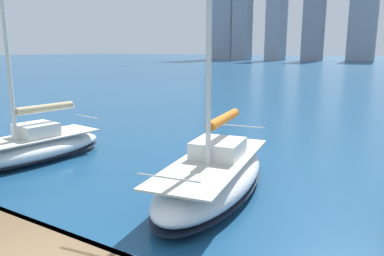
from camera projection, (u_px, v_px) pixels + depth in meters
The scene contains 2 objects.
sailboat_orange at pixel (214, 174), 12.27m from camera, with size 3.79×7.75×9.68m.
sailboat_tan at pixel (29, 146), 15.91m from camera, with size 3.25×7.05×12.62m.
Camera 1 is at (-5.92, 3.82, 4.68)m, focal length 35.00 mm.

